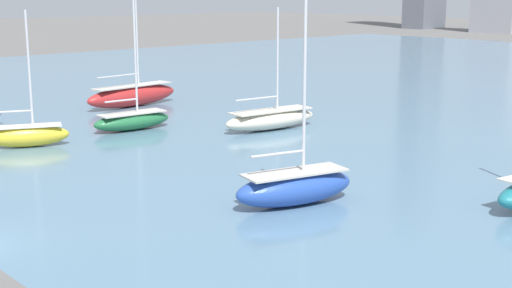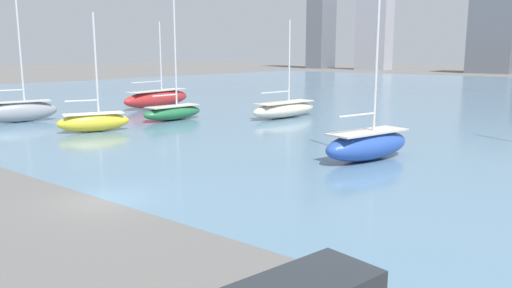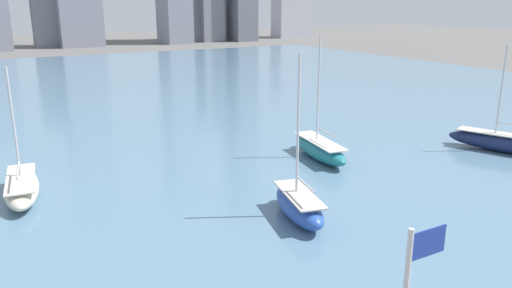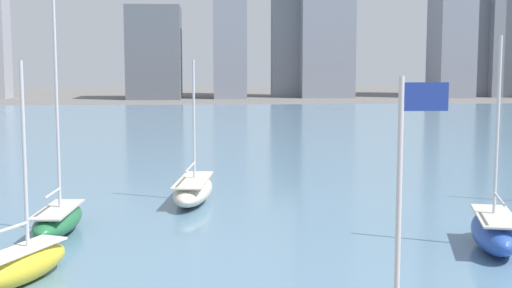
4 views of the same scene
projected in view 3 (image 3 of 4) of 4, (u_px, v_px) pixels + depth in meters
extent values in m
cube|color=slate|center=(73.00, 100.00, 77.86)|extent=(180.00, 140.00, 0.00)
cube|color=#1E3899|center=(429.00, 243.00, 11.71)|extent=(1.10, 0.03, 0.70)
cube|color=slate|center=(53.00, 6.00, 166.34)|extent=(13.84, 7.03, 27.25)
cube|color=slate|center=(183.00, 6.00, 189.93)|extent=(12.90, 11.92, 26.84)
cube|color=#A8A8B2|center=(292.00, 6.00, 212.70)|extent=(15.93, 8.48, 25.91)
ellipsoid|color=#1E757F|center=(320.00, 150.00, 48.38)|extent=(4.01, 9.63, 1.83)
cube|color=silver|center=(320.00, 141.00, 48.15)|extent=(3.28, 7.89, 0.10)
cube|color=#2D2D33|center=(320.00, 155.00, 48.52)|extent=(0.44, 1.69, 0.82)
cylinder|color=silver|center=(318.00, 89.00, 47.41)|extent=(0.18, 0.18, 9.89)
cylinder|color=silver|center=(326.00, 132.00, 46.88)|extent=(0.73, 3.49, 0.14)
ellipsoid|color=#19234C|center=(503.00, 143.00, 50.64)|extent=(6.15, 10.98, 1.88)
cube|color=#BCB7AD|center=(504.00, 134.00, 50.39)|extent=(5.04, 9.00, 0.10)
cube|color=#2D2D33|center=(502.00, 148.00, 50.78)|extent=(0.86, 1.88, 0.84)
cylinder|color=silver|center=(501.00, 90.00, 49.66)|extent=(0.18, 0.18, 8.82)
ellipsoid|color=beige|center=(22.00, 188.00, 38.67)|extent=(3.53, 9.25, 1.65)
cube|color=beige|center=(20.00, 179.00, 38.46)|extent=(2.89, 7.59, 0.10)
cube|color=#2D2D33|center=(23.00, 193.00, 38.80)|extent=(0.34, 1.63, 0.74)
cylinder|color=silver|center=(13.00, 123.00, 37.88)|extent=(0.18, 0.18, 8.49)
cylinder|color=silver|center=(18.00, 170.00, 36.86)|extent=(0.63, 4.24, 0.14)
ellipsoid|color=#284CA8|center=(299.00, 206.00, 34.94)|extent=(4.04, 7.52, 1.87)
cube|color=#BCB7AD|center=(299.00, 194.00, 34.70)|extent=(3.31, 6.17, 0.10)
cube|color=#2D2D33|center=(299.00, 213.00, 35.08)|extent=(0.47, 1.29, 0.84)
cylinder|color=silver|center=(298.00, 125.00, 33.87)|extent=(0.18, 0.18, 9.57)
cylinder|color=silver|center=(305.00, 184.00, 33.37)|extent=(0.93, 3.18, 0.14)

